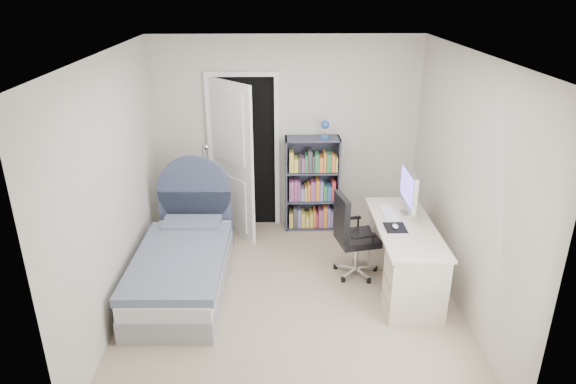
{
  "coord_description": "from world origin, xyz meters",
  "views": [
    {
      "loc": [
        -0.14,
        -4.6,
        3.09
      ],
      "look_at": [
        -0.02,
        0.28,
        1.07
      ],
      "focal_mm": 32.0,
      "sensor_mm": 36.0,
      "label": 1
    }
  ],
  "objects_px": {
    "floor_lamp": "(207,198)",
    "desk": "(403,253)",
    "nightstand": "(202,211)",
    "bed": "(184,263)",
    "bookcase": "(312,187)",
    "office_chair": "(351,232)"
  },
  "relations": [
    {
      "from": "floor_lamp",
      "to": "bookcase",
      "type": "distance_m",
      "value": 1.38
    },
    {
      "from": "floor_lamp",
      "to": "desk",
      "type": "bearing_deg",
      "value": -29.89
    },
    {
      "from": "floor_lamp",
      "to": "office_chair",
      "type": "bearing_deg",
      "value": -31.53
    },
    {
      "from": "floor_lamp",
      "to": "desk",
      "type": "distance_m",
      "value": 2.58
    },
    {
      "from": "bed",
      "to": "bookcase",
      "type": "relative_size",
      "value": 1.32
    },
    {
      "from": "desk",
      "to": "office_chair",
      "type": "bearing_deg",
      "value": 155.75
    },
    {
      "from": "bed",
      "to": "bookcase",
      "type": "distance_m",
      "value": 2.06
    },
    {
      "from": "bookcase",
      "to": "floor_lamp",
      "type": "bearing_deg",
      "value": -172.38
    },
    {
      "from": "bookcase",
      "to": "office_chair",
      "type": "height_order",
      "value": "bookcase"
    },
    {
      "from": "office_chair",
      "to": "bookcase",
      "type": "bearing_deg",
      "value": 105.45
    },
    {
      "from": "floor_lamp",
      "to": "desk",
      "type": "relative_size",
      "value": 0.83
    },
    {
      "from": "nightstand",
      "to": "floor_lamp",
      "type": "xyz_separation_m",
      "value": [
        0.05,
        0.15,
        0.11
      ]
    },
    {
      "from": "bookcase",
      "to": "office_chair",
      "type": "relative_size",
      "value": 1.52
    },
    {
      "from": "bookcase",
      "to": "desk",
      "type": "bearing_deg",
      "value": -59.34
    },
    {
      "from": "bed",
      "to": "nightstand",
      "type": "relative_size",
      "value": 3.24
    },
    {
      "from": "bed",
      "to": "office_chair",
      "type": "height_order",
      "value": "bed"
    },
    {
      "from": "bookcase",
      "to": "desk",
      "type": "xyz_separation_m",
      "value": [
        0.87,
        -1.47,
        -0.17
      ]
    },
    {
      "from": "bed",
      "to": "desk",
      "type": "bearing_deg",
      "value": -1.65
    },
    {
      "from": "nightstand",
      "to": "desk",
      "type": "relative_size",
      "value": 0.4
    },
    {
      "from": "bed",
      "to": "nightstand",
      "type": "xyz_separation_m",
      "value": [
        0.07,
        1.07,
        0.13
      ]
    },
    {
      "from": "desk",
      "to": "bookcase",
      "type": "bearing_deg",
      "value": 120.66
    },
    {
      "from": "bookcase",
      "to": "desk",
      "type": "height_order",
      "value": "bookcase"
    }
  ]
}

